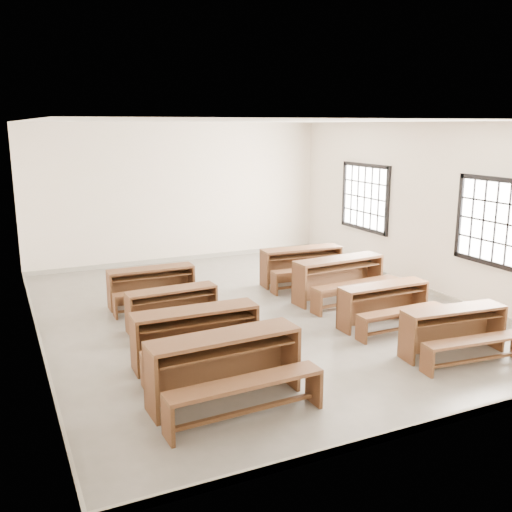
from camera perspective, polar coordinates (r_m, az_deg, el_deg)
name	(u,v)px	position (r m, az deg, el deg)	size (l,w,h in m)	color
room	(261,187)	(9.38, 0.50, 6.87)	(8.50, 8.50, 3.20)	gray
desk_set_0	(226,364)	(6.65, -2.97, -10.74)	(1.84, 1.01, 0.81)	brown
desk_set_1	(197,333)	(7.69, -5.92, -7.66)	(1.70, 0.91, 0.76)	brown
desk_set_2	(173,306)	(9.06, -8.30, -4.94)	(1.46, 0.81, 0.64)	brown
desk_set_3	(152,284)	(10.25, -10.35, -2.76)	(1.52, 0.81, 0.68)	brown
desk_set_4	(455,329)	(8.40, 19.30, -6.86)	(1.58, 0.93, 0.68)	brown
desk_set_5	(385,302)	(9.30, 12.76, -4.52)	(1.52, 0.80, 0.68)	brown
desk_set_6	(340,276)	(10.48, 8.41, -2.01)	(1.80, 1.03, 0.78)	brown
desk_set_7	(302,263)	(11.46, 4.65, -0.73)	(1.70, 0.96, 0.74)	brown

